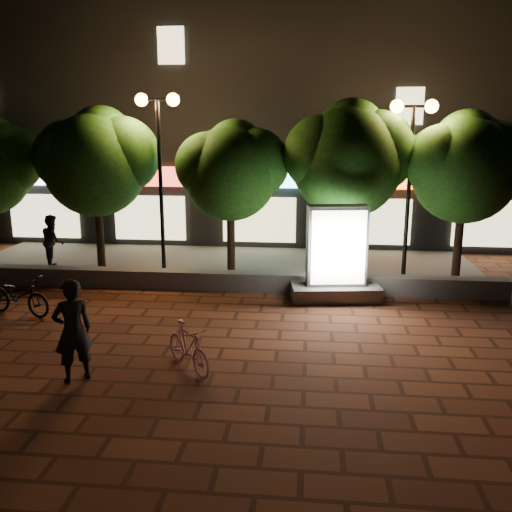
# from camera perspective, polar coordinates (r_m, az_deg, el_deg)

# --- Properties ---
(ground) EXTENTS (80.00, 80.00, 0.00)m
(ground) POSITION_cam_1_polar(r_m,az_deg,el_deg) (11.46, -9.07, -9.26)
(ground) COLOR #5D2F1D
(ground) RESTS_ON ground
(retaining_wall) EXTENTS (16.00, 0.45, 0.50)m
(retaining_wall) POSITION_cam_1_polar(r_m,az_deg,el_deg) (15.05, -5.26, -2.52)
(retaining_wall) COLOR #5F5C58
(retaining_wall) RESTS_ON ground
(sidewalk) EXTENTS (16.00, 5.00, 0.08)m
(sidewalk) POSITION_cam_1_polar(r_m,az_deg,el_deg) (17.48, -3.69, -0.92)
(sidewalk) COLOR #5F5C58
(sidewalk) RESTS_ON ground
(building_block) EXTENTS (28.00, 8.12, 11.30)m
(building_block) POSITION_cam_1_polar(r_m,az_deg,el_deg) (23.36, -1.21, 15.03)
(building_block) COLOR black
(building_block) RESTS_ON ground
(tree_left) EXTENTS (3.60, 3.00, 4.89)m
(tree_left) POSITION_cam_1_polar(r_m,az_deg,el_deg) (16.89, -16.25, 9.77)
(tree_left) COLOR black
(tree_left) RESTS_ON sidewalk
(tree_mid) EXTENTS (3.24, 2.70, 4.50)m
(tree_mid) POSITION_cam_1_polar(r_m,az_deg,el_deg) (15.86, -2.50, 9.25)
(tree_mid) COLOR black
(tree_mid) RESTS_ON sidewalk
(tree_right) EXTENTS (3.72, 3.10, 5.07)m
(tree_right) POSITION_cam_1_polar(r_m,az_deg,el_deg) (15.71, 9.71, 10.31)
(tree_right) COLOR black
(tree_right) RESTS_ON sidewalk
(tree_far_right) EXTENTS (3.48, 2.90, 4.76)m
(tree_far_right) POSITION_cam_1_polar(r_m,az_deg,el_deg) (16.24, 21.15, 9.01)
(tree_far_right) COLOR black
(tree_far_right) RESTS_ON sidewalk
(street_lamp_left) EXTENTS (1.26, 0.36, 5.18)m
(street_lamp_left) POSITION_cam_1_polar(r_m,az_deg,el_deg) (15.99, -10.12, 12.01)
(street_lamp_left) COLOR black
(street_lamp_left) RESTS_ON sidewalk
(street_lamp_right) EXTENTS (1.26, 0.36, 4.98)m
(street_lamp_right) POSITION_cam_1_polar(r_m,az_deg,el_deg) (15.63, 15.96, 11.18)
(street_lamp_right) COLOR black
(street_lamp_right) RESTS_ON sidewalk
(ad_kiosk) EXTENTS (2.39, 1.42, 2.45)m
(ad_kiosk) POSITION_cam_1_polar(r_m,az_deg,el_deg) (14.13, 8.36, -0.60)
(ad_kiosk) COLOR #5F5C58
(ad_kiosk) RESTS_ON ground
(scooter_pink) EXTENTS (1.30, 1.40, 0.90)m
(scooter_pink) POSITION_cam_1_polar(r_m,az_deg,el_deg) (10.20, -7.10, -9.42)
(scooter_pink) COLOR pink
(scooter_pink) RESTS_ON ground
(rider) EXTENTS (0.81, 0.77, 1.86)m
(rider) POSITION_cam_1_polar(r_m,az_deg,el_deg) (10.09, -18.60, -7.38)
(rider) COLOR black
(rider) RESTS_ON ground
(scooter_parked) EXTENTS (1.92, 1.10, 0.95)m
(scooter_parked) POSITION_cam_1_polar(r_m,az_deg,el_deg) (14.11, -23.58, -3.78)
(scooter_parked) COLOR black
(scooter_parked) RESTS_ON ground
(pedestrian) EXTENTS (0.93, 1.00, 1.64)m
(pedestrian) POSITION_cam_1_polar(r_m,az_deg,el_deg) (18.07, -20.46, 1.51)
(pedestrian) COLOR black
(pedestrian) RESTS_ON sidewalk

